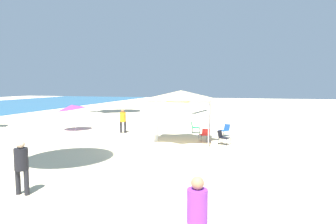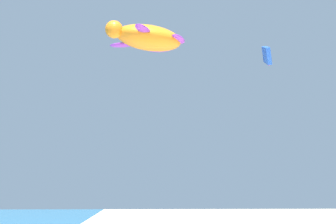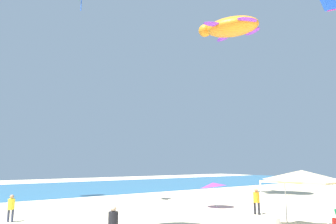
# 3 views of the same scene
# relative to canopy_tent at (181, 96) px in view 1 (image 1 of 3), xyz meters

# --- Properties ---
(ground) EXTENTS (120.00, 120.00, 0.10)m
(ground) POSITION_rel_canopy_tent_xyz_m (-1.94, 0.81, -2.83)
(ground) COLOR beige
(canopy_tent) EXTENTS (3.14, 3.71, 3.12)m
(canopy_tent) POSITION_rel_canopy_tent_xyz_m (0.00, 0.00, 0.00)
(canopy_tent) COLOR #B7B7BC
(canopy_tent) RESTS_ON ground
(beach_umbrella) EXTENTS (2.16, 2.15, 2.15)m
(beach_umbrella) POSITION_rel_canopy_tent_xyz_m (2.33, 8.96, -1.01)
(beach_umbrella) COLOR silver
(beach_umbrella) RESTS_ON ground
(folding_chair_left_of_tent) EXTENTS (0.61, 0.69, 0.82)m
(folding_chair_left_of_tent) POSITION_rel_canopy_tent_xyz_m (3.51, -0.18, -2.31)
(folding_chair_left_of_tent) COLOR black
(folding_chair_left_of_tent) RESTS_ON ground
(folding_chair_near_cooler) EXTENTS (0.79, 0.74, 0.82)m
(folding_chair_near_cooler) POSITION_rel_canopy_tent_xyz_m (0.63, -1.36, -2.31)
(folding_chair_near_cooler) COLOR black
(folding_chair_near_cooler) RESTS_ON ground
(folding_chair_facing_ocean) EXTENTS (0.71, 0.77, 0.82)m
(folding_chair_facing_ocean) POSITION_rel_canopy_tent_xyz_m (-0.01, -2.48, -2.31)
(folding_chair_facing_ocean) COLOR black
(folding_chair_facing_ocean) RESTS_ON ground
(folding_chair_right_of_tent) EXTENTS (0.81, 0.80, 0.82)m
(folding_chair_right_of_tent) POSITION_rel_canopy_tent_xyz_m (2.83, -2.40, -2.31)
(folding_chair_right_of_tent) COLOR black
(folding_chair_right_of_tent) RESTS_ON ground
(cooler_box) EXTENTS (0.74, 0.70, 0.40)m
(cooler_box) POSITION_rel_canopy_tent_xyz_m (-0.13, 1.79, -2.58)
(cooler_box) COLOR white
(cooler_box) RESTS_ON ground
(person_watching_sky) EXTENTS (0.42, 0.47, 1.75)m
(person_watching_sky) POSITION_rel_canopy_tent_xyz_m (-9.58, 2.95, -1.75)
(person_watching_sky) COLOR black
(person_watching_sky) RESTS_ON ground
(person_near_umbrella) EXTENTS (0.42, 0.47, 1.75)m
(person_near_umbrella) POSITION_rel_canopy_tent_xyz_m (2.33, 4.80, -1.75)
(person_near_umbrella) COLOR black
(person_near_umbrella) RESTS_ON ground
(person_far_stroller) EXTENTS (0.45, 0.41, 1.71)m
(person_far_stroller) POSITION_rel_canopy_tent_xyz_m (-11.61, -2.97, -1.78)
(person_far_stroller) COLOR #C6B28C
(person_far_stroller) RESTS_ON ground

